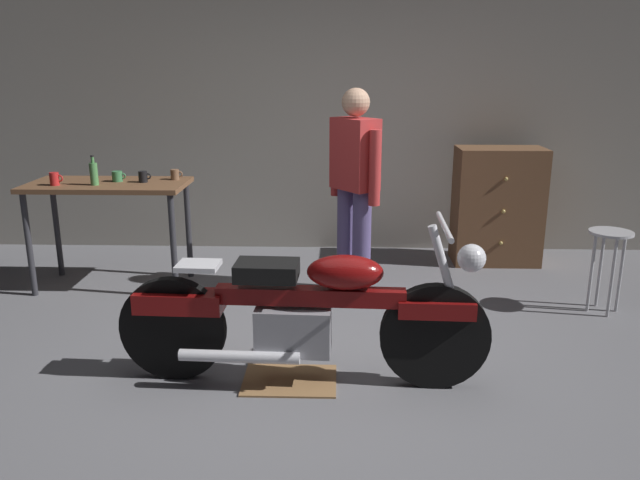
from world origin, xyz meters
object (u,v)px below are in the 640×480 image
(mug_brown_stoneware, at_px, (175,175))
(motorcycle, at_px, (305,312))
(person_standing, at_px, (355,183))
(mug_black_matte, at_px, (143,177))
(mug_red_diner, at_px, (55,179))
(bottle, at_px, (94,173))
(shop_stool, at_px, (609,249))
(mug_green_speckled, at_px, (118,176))
(wooden_dresser, at_px, (497,206))

(mug_brown_stoneware, bearing_deg, motorcycle, -56.68)
(person_standing, xyz_separation_m, mug_brown_stoneware, (-1.51, 0.27, 0.02))
(person_standing, relative_size, mug_black_matte, 15.92)
(mug_red_diner, xyz_separation_m, bottle, (0.31, 0.02, 0.04))
(shop_stool, distance_m, mug_black_matte, 3.72)
(person_standing, height_order, mug_green_speckled, person_standing)
(wooden_dresser, xyz_separation_m, mug_black_matte, (-3.12, -0.77, 0.40))
(mug_black_matte, xyz_separation_m, bottle, (-0.36, -0.13, 0.05))
(motorcycle, height_order, mug_brown_stoneware, motorcycle)
(motorcycle, xyz_separation_m, wooden_dresser, (1.69, 2.45, 0.10))
(wooden_dresser, relative_size, mug_red_diner, 10.20)
(motorcycle, distance_m, shop_stool, 2.53)
(mug_brown_stoneware, bearing_deg, person_standing, -9.99)
(mug_black_matte, bearing_deg, motorcycle, -49.73)
(person_standing, relative_size, mug_brown_stoneware, 16.19)
(mug_black_matte, bearing_deg, bottle, -159.45)
(person_standing, distance_m, bottle, 2.10)
(wooden_dresser, distance_m, mug_brown_stoneware, 2.98)
(shop_stool, relative_size, mug_red_diner, 5.94)
(mug_brown_stoneware, distance_m, bottle, 0.65)
(bottle, bearing_deg, mug_green_speckled, 51.21)
(motorcycle, bearing_deg, wooden_dresser, 57.63)
(mug_red_diner, relative_size, mug_green_speckled, 0.94)
(person_standing, distance_m, mug_black_matte, 1.75)
(wooden_dresser, height_order, mug_black_matte, wooden_dresser)
(motorcycle, bearing_deg, person_standing, 80.71)
(person_standing, bearing_deg, shop_stool, -138.60)
(wooden_dresser, relative_size, mug_black_matte, 10.49)
(mug_red_diner, height_order, mug_black_matte, mug_red_diner)
(shop_stool, bearing_deg, mug_brown_stoneware, 169.73)
(mug_brown_stoneware, height_order, mug_green_speckled, same)
(person_standing, height_order, bottle, person_standing)
(motorcycle, height_order, mug_red_diner, mug_red_diner)
(person_standing, relative_size, wooden_dresser, 1.52)
(person_standing, xyz_separation_m, mug_black_matte, (-1.74, 0.13, 0.02))
(shop_stool, relative_size, bottle, 2.66)
(person_standing, height_order, mug_black_matte, person_standing)
(shop_stool, height_order, mug_red_diner, mug_red_diner)
(shop_stool, relative_size, mug_brown_stoneware, 6.20)
(person_standing, height_order, mug_red_diner, person_standing)
(person_standing, bearing_deg, motorcycle, 130.30)
(mug_red_diner, height_order, bottle, bottle)
(motorcycle, relative_size, shop_stool, 3.42)
(mug_brown_stoneware, bearing_deg, bottle, -155.72)
(mug_red_diner, bearing_deg, motorcycle, -36.03)
(wooden_dresser, relative_size, mug_green_speckled, 9.56)
(mug_brown_stoneware, xyz_separation_m, mug_red_diner, (-0.90, -0.29, 0.01))
(motorcycle, height_order, person_standing, person_standing)
(motorcycle, distance_m, mug_brown_stoneware, 2.23)
(mug_red_diner, xyz_separation_m, mug_black_matte, (0.67, 0.16, -0.01))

